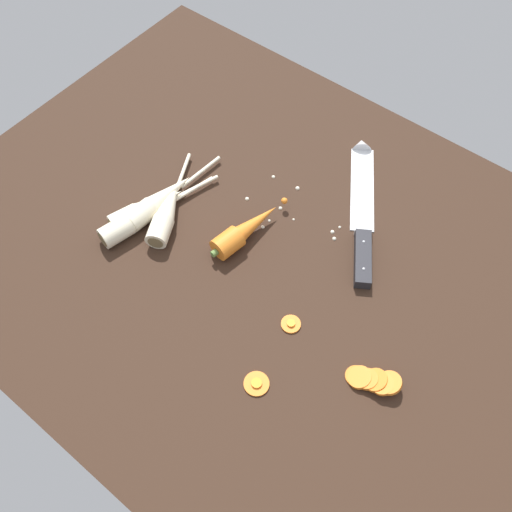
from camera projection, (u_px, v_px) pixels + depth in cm
name	position (u px, v px, depth cm)	size (l,w,h in cm)	color
ground_plane	(263.00, 259.00, 103.28)	(120.00, 90.00, 4.00)	#332116
chefs_knife	(363.00, 204.00, 106.55)	(21.31, 31.19, 4.18)	silver
whole_carrot	(245.00, 230.00, 101.64)	(6.39, 17.91, 4.20)	orange
parsnip_front	(167.00, 211.00, 104.08)	(11.75, 20.80, 4.00)	beige
parsnip_mid_left	(160.00, 200.00, 105.43)	(5.20, 22.99, 4.00)	beige
parsnip_mid_right	(140.00, 218.00, 103.28)	(7.95, 23.86, 4.00)	beige
parsnip_back	(147.00, 208.00, 104.40)	(9.28, 21.82, 4.00)	beige
carrot_slice_stack	(372.00, 380.00, 88.04)	(8.51, 5.58, 3.27)	orange
carrot_slice_stray_near	(256.00, 383.00, 88.40)	(4.06, 4.06, 0.70)	orange
carrot_slice_stray_mid	(291.00, 324.00, 93.82)	(3.31, 3.31, 0.70)	orange
mince_crumbs	(292.00, 209.00, 106.37)	(18.90, 12.05, 0.83)	silver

